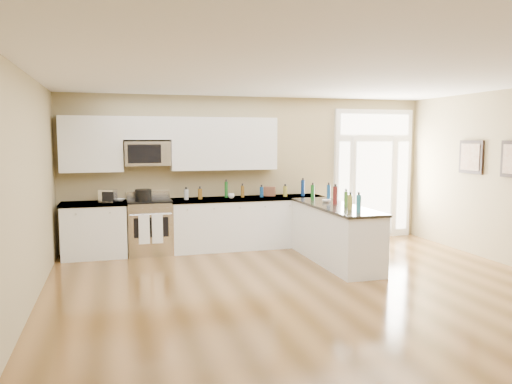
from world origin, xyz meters
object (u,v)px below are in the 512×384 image
Objects in this scene: stockpot at (143,195)px; peninsula_cabinet at (335,236)px; kitchen_range at (150,227)px; toaster_oven at (108,196)px.

peninsula_cabinet is at bearing -24.12° from stockpot.
kitchen_range reaches higher than peninsula_cabinet.
peninsula_cabinet is 3.32m from stockpot.
peninsula_cabinet is 3.21m from kitchen_range.
stockpot reaches higher than kitchen_range.
stockpot is (-2.97, 1.33, 0.62)m from peninsula_cabinet.
toaster_oven is at bearing 173.22° from stockpot.
kitchen_range is at bearing 153.18° from peninsula_cabinet.
peninsula_cabinet is at bearing -26.82° from kitchen_range.
toaster_oven is at bearing -176.09° from kitchen_range.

